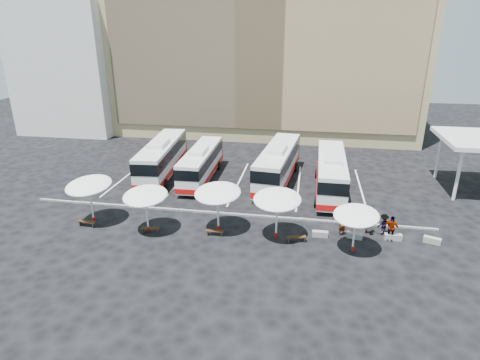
% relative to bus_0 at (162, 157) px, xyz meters
% --- Properties ---
extents(ground, '(120.00, 120.00, 0.00)m').
position_rel_bus_0_xyz_m(ground, '(8.34, -8.94, -2.00)').
color(ground, black).
rests_on(ground, ground).
extents(sandstone_building, '(42.00, 18.25, 29.60)m').
position_rel_bus_0_xyz_m(sandstone_building, '(8.34, 22.93, 10.63)').
color(sandstone_building, tan).
rests_on(sandstone_building, ground).
extents(apartment_block, '(14.00, 14.00, 18.00)m').
position_rel_bus_0_xyz_m(apartment_block, '(-19.66, 19.06, 7.00)').
color(apartment_block, silver).
rests_on(apartment_block, ground).
extents(curb_divider, '(34.00, 0.25, 0.15)m').
position_rel_bus_0_xyz_m(curb_divider, '(8.34, -8.44, -1.92)').
color(curb_divider, black).
rests_on(curb_divider, ground).
extents(bay_lines, '(24.15, 12.00, 0.01)m').
position_rel_bus_0_xyz_m(bay_lines, '(8.34, -0.94, -1.99)').
color(bay_lines, white).
rests_on(bay_lines, ground).
extents(bus_0, '(3.72, 12.51, 3.91)m').
position_rel_bus_0_xyz_m(bus_0, '(0.00, 0.00, 0.00)').
color(bus_0, white).
rests_on(bus_0, ground).
extents(bus_1, '(2.74, 11.05, 3.49)m').
position_rel_bus_0_xyz_m(bus_1, '(4.39, -0.61, -0.21)').
color(bus_1, white).
rests_on(bus_1, ground).
extents(bus_2, '(3.87, 12.63, 3.94)m').
position_rel_bus_0_xyz_m(bus_2, '(12.18, -0.06, 0.02)').
color(bus_2, white).
rests_on(bus_2, ground).
extents(bus_3, '(2.93, 12.03, 3.81)m').
position_rel_bus_0_xyz_m(bus_3, '(17.32, -1.65, -0.05)').
color(bus_3, white).
rests_on(bus_3, ground).
extents(sunshade_0, '(4.30, 4.34, 3.72)m').
position_rel_bus_0_xyz_m(sunshade_0, '(-1.64, -11.63, 1.16)').
color(sunshade_0, white).
rests_on(sunshade_0, ground).
extents(sunshade_1, '(3.47, 3.51, 3.49)m').
position_rel_bus_0_xyz_m(sunshade_1, '(3.31, -12.38, 0.97)').
color(sunshade_1, white).
rests_on(sunshade_1, ground).
extents(sunshade_2, '(4.08, 4.12, 3.66)m').
position_rel_bus_0_xyz_m(sunshade_2, '(8.58, -11.29, 1.12)').
color(sunshade_2, white).
rests_on(sunshade_2, ground).
extents(sunshade_3, '(3.73, 3.78, 3.65)m').
position_rel_bus_0_xyz_m(sunshade_3, '(13.07, -11.67, 1.10)').
color(sunshade_3, white).
rests_on(sunshade_3, ground).
extents(sunshade_4, '(3.97, 3.99, 3.24)m').
position_rel_bus_0_xyz_m(sunshade_4, '(18.52, -12.68, 0.75)').
color(sunshade_4, white).
rests_on(sunshade_4, ground).
extents(wood_bench_0, '(1.52, 0.56, 0.46)m').
position_rel_bus_0_xyz_m(wood_bench_0, '(-1.73, -12.43, -1.65)').
color(wood_bench_0, black).
rests_on(wood_bench_0, ground).
extents(wood_bench_1, '(1.42, 0.52, 0.42)m').
position_rel_bus_0_xyz_m(wood_bench_1, '(3.57, -12.59, -1.67)').
color(wood_bench_1, black).
rests_on(wood_bench_1, ground).
extents(wood_bench_2, '(1.33, 0.39, 0.41)m').
position_rel_bus_0_xyz_m(wood_bench_2, '(8.49, -12.16, -1.69)').
color(wood_bench_2, black).
rests_on(wood_bench_2, ground).
extents(wood_bench_3, '(1.48, 0.72, 0.44)m').
position_rel_bus_0_xyz_m(wood_bench_3, '(14.58, -12.09, -1.66)').
color(wood_bench_3, black).
rests_on(wood_bench_3, ground).
extents(conc_bench_0, '(1.17, 0.41, 0.43)m').
position_rel_bus_0_xyz_m(conc_bench_0, '(16.31, -10.97, -1.78)').
color(conc_bench_0, gray).
rests_on(conc_bench_0, ground).
extents(conc_bench_1, '(1.19, 0.61, 0.43)m').
position_rel_bus_0_xyz_m(conc_bench_1, '(18.83, -10.81, -1.78)').
color(conc_bench_1, gray).
rests_on(conc_bench_1, ground).
extents(conc_bench_2, '(1.23, 0.43, 0.46)m').
position_rel_bus_0_xyz_m(conc_bench_2, '(21.61, -10.55, -1.77)').
color(conc_bench_2, gray).
rests_on(conc_bench_2, ground).
extents(conc_bench_3, '(1.25, 0.79, 0.45)m').
position_rel_bus_0_xyz_m(conc_bench_3, '(24.32, -10.56, -1.77)').
color(conc_bench_3, gray).
rests_on(conc_bench_3, ground).
extents(passenger_0, '(0.64, 0.50, 1.55)m').
position_rel_bus_0_xyz_m(passenger_0, '(17.91, -10.47, -1.22)').
color(passenger_0, black).
rests_on(passenger_0, ground).
extents(passenger_1, '(1.12, 1.07, 1.83)m').
position_rel_bus_0_xyz_m(passenger_1, '(19.96, -9.79, -1.08)').
color(passenger_1, black).
rests_on(passenger_1, ground).
extents(passenger_2, '(1.22, 0.77, 1.93)m').
position_rel_bus_0_xyz_m(passenger_2, '(21.35, -10.64, -1.03)').
color(passenger_2, black).
rests_on(passenger_2, ground).
extents(passenger_3, '(1.24, 1.00, 1.68)m').
position_rel_bus_0_xyz_m(passenger_3, '(20.96, -9.80, -1.16)').
color(passenger_3, black).
rests_on(passenger_3, ground).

